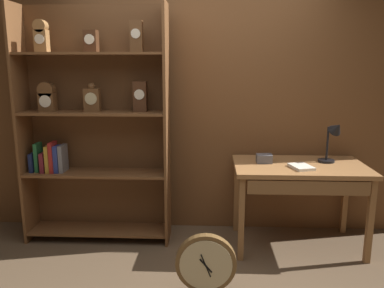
% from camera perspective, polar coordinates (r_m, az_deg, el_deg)
% --- Properties ---
extents(back_wood_panel, '(4.80, 0.05, 2.60)m').
position_cam_1_polar(back_wood_panel, '(3.87, 0.52, 6.05)').
color(back_wood_panel, brown).
rests_on(back_wood_panel, ground).
extents(bookshelf, '(1.38, 0.33, 2.22)m').
position_cam_1_polar(bookshelf, '(3.75, -14.56, 2.58)').
color(bookshelf, brown).
rests_on(bookshelf, ground).
extents(workbench, '(1.19, 0.72, 0.79)m').
position_cam_1_polar(workbench, '(3.64, 15.68, -4.45)').
color(workbench, '#9E6B3D').
rests_on(workbench, ground).
extents(desk_lamp, '(0.22, 0.22, 0.41)m').
position_cam_1_polar(desk_lamp, '(3.74, 20.24, 1.00)').
color(desk_lamp, black).
rests_on(desk_lamp, workbench).
extents(toolbox_small, '(0.14, 0.11, 0.08)m').
position_cam_1_polar(toolbox_small, '(3.63, 10.63, -2.12)').
color(toolbox_small, '#595960').
rests_on(toolbox_small, workbench).
extents(open_repair_manual, '(0.22, 0.26, 0.02)m').
position_cam_1_polar(open_repair_manual, '(3.52, 15.87, -3.27)').
color(open_repair_manual, silver).
rests_on(open_repair_manual, workbench).
extents(round_clock_large, '(0.45, 0.11, 0.49)m').
position_cam_1_polar(round_clock_large, '(2.95, 2.07, -17.49)').
color(round_clock_large, brown).
rests_on(round_clock_large, ground).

